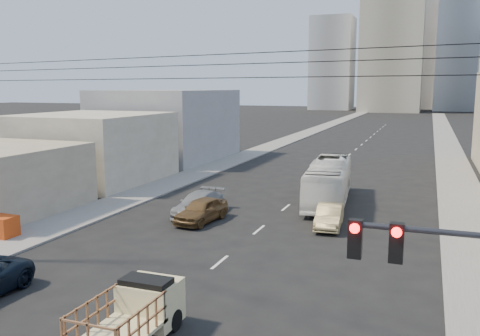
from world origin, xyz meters
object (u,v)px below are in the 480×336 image
Objects in this scene: sedan_brown at (201,210)px; crate_stack at (0,226)px; flatbed_pickup at (133,311)px; traffic_signal at (457,311)px; sedan_tan at (329,216)px; city_bus at (329,182)px; sedan_grey at (198,204)px.

sedan_brown is 2.46× the size of crate_stack.
traffic_signal reaches higher than flatbed_pickup.
sedan_brown is 7.86m from sedan_tan.
flatbed_pickup is at bearing -107.01° from sedan_tan.
crate_stack is (-9.08, -7.06, -0.06)m from sedan_brown.
city_bus is 6.20× the size of crate_stack.
sedan_brown is at bearing -58.75° from sedan_grey.
flatbed_pickup is 2.45× the size of crate_stack.
sedan_tan is at bearing 107.06° from traffic_signal.
city_bus reaches higher than crate_stack.
city_bus is 9.89m from sedan_grey.
sedan_tan reaches higher than crate_stack.
sedan_brown is (-6.41, -8.12, -0.80)m from city_bus.
city_bus is at bearing 96.20° from sedan_tan.
sedan_brown is at bearing 37.86° from crate_stack.
flatbed_pickup is 0.40× the size of city_bus.
city_bus is 1.86× the size of traffic_signal.
flatbed_pickup is 1.07× the size of sedan_tan.
sedan_tan is at bearing 0.27° from sedan_grey.
flatbed_pickup is at bearing -67.01° from sedan_brown.
city_bus is at bearing 44.43° from crate_stack.
sedan_grey is 0.85× the size of traffic_signal.
city_bus is at bearing 58.43° from sedan_brown.
flatbed_pickup is 16.51m from sedan_tan.
flatbed_pickup is 0.87× the size of sedan_grey.
sedan_brown is 1.79m from sedan_grey.
city_bus reaches higher than sedan_tan.
sedan_tan is 0.81× the size of sedan_grey.
crate_stack is at bearing -133.38° from sedan_grey.
sedan_grey is (-7.33, -6.59, -0.82)m from city_bus.
traffic_signal is (7.28, -26.07, 2.52)m from city_bus.
crate_stack is (-13.35, 7.53, -0.40)m from flatbed_pickup.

